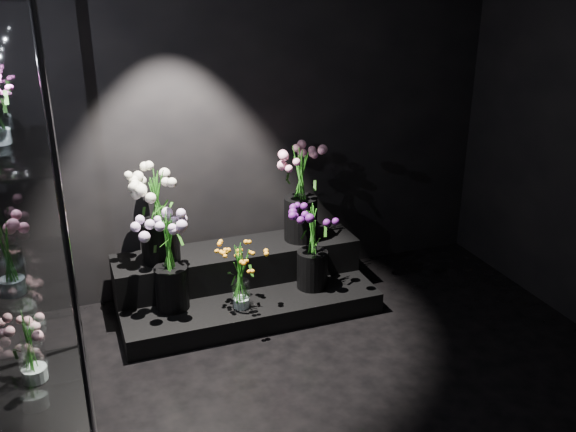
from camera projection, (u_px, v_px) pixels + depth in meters
wall_back at (246, 110)px, 4.77m from camera, size 4.00×0.00×4.00m
display_riser at (242, 282)px, 4.85m from camera, size 1.86×0.83×0.41m
display_case at (4, 233)px, 3.26m from camera, size 0.63×1.05×2.31m
bouquet_orange_bells at (241, 276)px, 4.45m from camera, size 0.34×0.34×0.47m
bouquet_lilac at (169, 255)px, 4.39m from camera, size 0.45×0.45×0.71m
bouquet_purple at (313, 241)px, 4.69m from camera, size 0.43×0.43×0.65m
bouquet_cream_roses at (158, 212)px, 4.52m from camera, size 0.38×0.38×0.67m
bouquet_pink_roses at (301, 187)px, 4.85m from camera, size 0.48×0.48×0.74m
bouquet_case_pink at (7, 253)px, 3.11m from camera, size 0.34×0.34×0.41m
bouquet_case_base_pink at (30, 346)px, 3.75m from camera, size 0.40×0.40×0.45m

